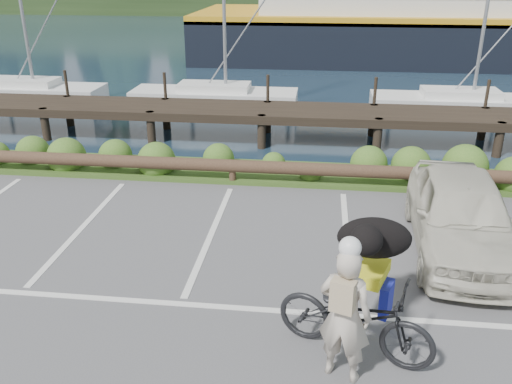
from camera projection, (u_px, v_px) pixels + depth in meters
The scene contains 7 objects.
ground at pixel (188, 290), 8.69m from camera, with size 72.00×72.00×0.00m, color #4E4D4F.
vegetation_strip at pixel (237, 171), 13.52m from camera, with size 34.00×1.60×0.10m, color #3D5B21.
log_rail at pixel (233, 184), 12.90m from camera, with size 32.00×0.30×0.60m, color #443021, non-canonical shape.
bicycle at pixel (355, 317), 7.09m from camera, with size 0.74×2.12×1.12m, color black.
cyclist at pixel (345, 315), 6.55m from camera, with size 0.66×0.43×1.82m, color #BFB2A1.
dog at pixel (374, 238), 7.32m from camera, with size 1.01×0.49×0.58m, color black.
parked_car at pixel (461, 214), 9.66m from camera, with size 1.68×4.17×1.42m, color beige.
Camera 1 is at (1.96, -7.21, 4.83)m, focal length 38.00 mm.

